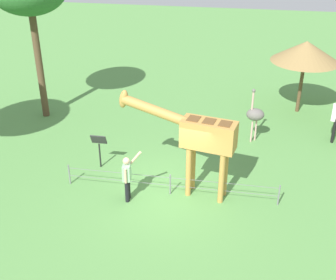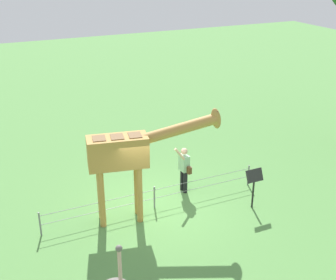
# 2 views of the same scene
# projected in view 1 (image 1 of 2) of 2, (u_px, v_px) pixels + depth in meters

# --- Properties ---
(ground_plane) EXTENTS (60.00, 60.00, 0.00)m
(ground_plane) POSITION_uv_depth(u_px,v_px,m) (171.00, 192.00, 14.80)
(ground_plane) COLOR #568E47
(giraffe) EXTENTS (3.95, 1.24, 3.34)m
(giraffe) POSITION_uv_depth(u_px,v_px,m) (198.00, 135.00, 13.79)
(giraffe) COLOR #BC8942
(giraffe) RESTS_ON ground_plane
(visitor) EXTENTS (0.59, 0.58, 1.74)m
(visitor) POSITION_uv_depth(u_px,v_px,m) (127.00, 176.00, 14.03)
(visitor) COLOR black
(visitor) RESTS_ON ground_plane
(ostrich) EXTENTS (0.70, 0.56, 2.25)m
(ostrich) POSITION_uv_depth(u_px,v_px,m) (255.00, 115.00, 17.45)
(ostrich) COLOR #CC9E93
(ostrich) RESTS_ON ground_plane
(shade_hut_far) EXTENTS (2.98, 2.98, 3.31)m
(shade_hut_far) POSITION_uv_depth(u_px,v_px,m) (306.00, 52.00, 19.23)
(shade_hut_far) COLOR brown
(shade_hut_far) RESTS_ON ground_plane
(info_sign) EXTENTS (0.56, 0.21, 1.32)m
(info_sign) POSITION_uv_depth(u_px,v_px,m) (99.00, 144.00, 15.79)
(info_sign) COLOR black
(info_sign) RESTS_ON ground_plane
(wire_fence) EXTENTS (7.05, 0.05, 0.75)m
(wire_fence) POSITION_uv_depth(u_px,v_px,m) (170.00, 184.00, 14.53)
(wire_fence) COLOR slate
(wire_fence) RESTS_ON ground_plane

